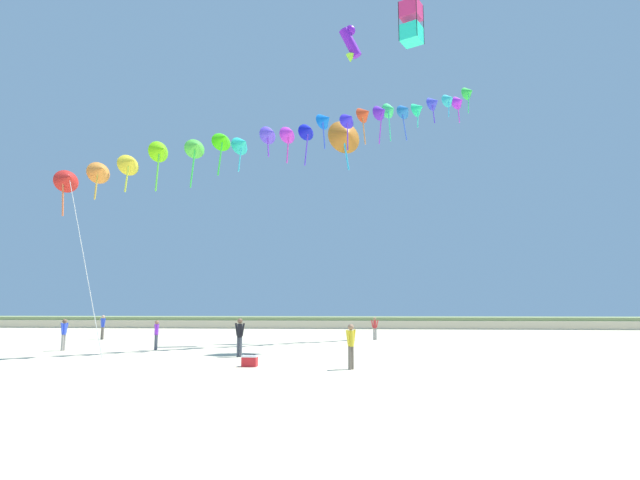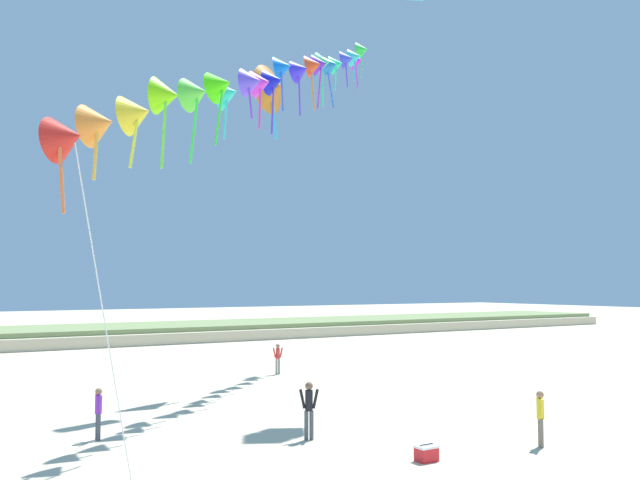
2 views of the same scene
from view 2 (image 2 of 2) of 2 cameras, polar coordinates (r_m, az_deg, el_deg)
name	(u,v)px [view 2 (image 2 of 2)]	position (r m, az deg, el deg)	size (l,w,h in m)	color
dune_ridge	(58,336)	(58.98, -21.19, -7.52)	(120.00, 12.09, 1.28)	beige
person_near_left	(98,410)	(22.47, -18.16, -13.43)	(0.22, 0.56, 1.59)	#474C56
person_mid_center	(309,406)	(21.40, -0.94, -13.84)	(0.57, 0.39, 1.76)	#474C56
person_far_left	(278,357)	(36.50, -3.57, -9.78)	(0.56, 0.22, 1.61)	gray
person_far_right	(540,414)	(21.53, 18.07, -13.80)	(0.39, 0.52, 1.63)	#726656
kite_banner_string	(287,74)	(30.93, -2.76, 13.79)	(23.55, 20.87, 20.75)	red
large_kite_mid_trail	(274,88)	(34.24, -3.89, 12.67)	(2.68, 2.08, 3.83)	#C67220
beach_cooler	(426,453)	(19.34, 8.96, -17.33)	(0.58, 0.41, 0.46)	red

